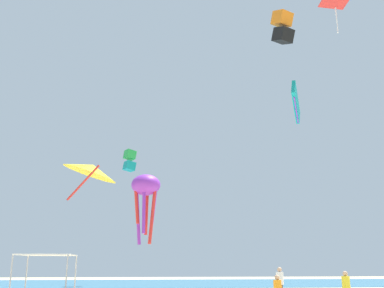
% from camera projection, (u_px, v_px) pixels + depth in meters
% --- Properties ---
extents(ocean_strip, '(110.00, 22.71, 0.03)m').
position_uv_depth(ocean_strip, '(156.00, 283.00, 49.74)').
color(ocean_strip, teal).
rests_on(ocean_strip, ground).
extents(canopy_tent, '(2.68, 2.95, 2.58)m').
position_uv_depth(canopy_tent, '(47.00, 257.00, 22.82)').
color(canopy_tent, '#B2B2B7').
rests_on(canopy_tent, ground).
extents(person_leftmost, '(0.45, 0.45, 1.90)m').
position_uv_depth(person_leftmost, '(280.00, 280.00, 27.09)').
color(person_leftmost, brown).
rests_on(person_leftmost, ground).
extents(person_central, '(0.43, 0.41, 1.74)m').
position_uv_depth(person_central, '(346.00, 285.00, 22.81)').
color(person_central, '#33384C').
rests_on(person_central, ground).
extents(kite_box_orange, '(2.06, 2.20, 3.39)m').
position_uv_depth(kite_box_orange, '(283.00, 27.00, 40.87)').
color(kite_box_orange, orange).
extents(kite_parafoil_teal, '(2.51, 4.93, 3.20)m').
position_uv_depth(kite_parafoil_teal, '(296.00, 103.00, 44.67)').
color(kite_parafoil_teal, teal).
extents(kite_delta_yellow, '(3.70, 3.68, 2.79)m').
position_uv_depth(kite_delta_yellow, '(91.00, 169.00, 25.70)').
color(kite_delta_yellow, yellow).
extents(kite_diamond_red, '(2.15, 2.15, 2.89)m').
position_uv_depth(kite_diamond_red, '(335.00, 3.00, 34.48)').
color(kite_diamond_red, red).
extents(kite_octopus_purple, '(2.63, 2.63, 4.78)m').
position_uv_depth(kite_octopus_purple, '(146.00, 189.00, 30.61)').
color(kite_octopus_purple, purple).
extents(kite_box_green, '(1.55, 1.48, 2.38)m').
position_uv_depth(kite_box_green, '(130.00, 161.00, 48.35)').
color(kite_box_green, green).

